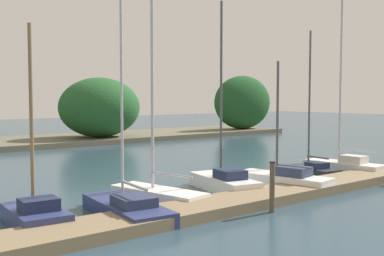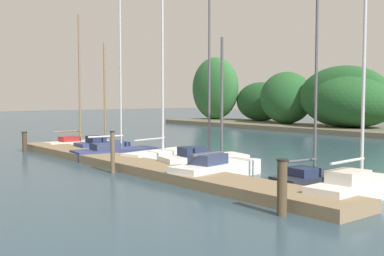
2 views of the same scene
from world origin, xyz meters
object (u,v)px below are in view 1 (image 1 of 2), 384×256
object	(u,v)px
sailboat_7	(342,164)
sailboat_6	(310,168)
sailboat_4	(223,180)
sailboat_5	(281,179)
sailboat_3	(155,191)
sailboat_1	(35,213)
sailboat_2	(125,206)
mooring_piling_1	(272,187)

from	to	relation	value
sailboat_7	sailboat_6	bearing A→B (deg)	74.56
sailboat_4	sailboat_5	world-z (taller)	sailboat_4
sailboat_3	sailboat_7	xyz separation A→B (m)	(10.56, -0.54, 0.05)
sailboat_4	sailboat_6	size ratio (longest dim) A/B	1.10
sailboat_7	sailboat_3	bearing A→B (deg)	83.30
sailboat_5	sailboat_7	bearing A→B (deg)	-92.44
sailboat_3	sailboat_6	world-z (taller)	sailboat_3
sailboat_1	sailboat_6	bearing A→B (deg)	-83.36
sailboat_2	sailboat_1	bearing A→B (deg)	83.02
sailboat_1	sailboat_6	size ratio (longest dim) A/B	0.86
sailboat_7	mooring_piling_1	world-z (taller)	sailboat_7
sailboat_4	sailboat_7	world-z (taller)	sailboat_7
sailboat_1	sailboat_4	xyz separation A→B (m)	(7.74, 0.51, 0.01)
sailboat_5	sailboat_6	world-z (taller)	sailboat_6
sailboat_2	sailboat_7	world-z (taller)	sailboat_7
sailboat_4	mooring_piling_1	size ratio (longest dim) A/B	4.52
sailboat_3	sailboat_1	bearing A→B (deg)	85.45
sailboat_1	sailboat_4	world-z (taller)	sailboat_4
sailboat_6	sailboat_7	world-z (taller)	sailboat_7
sailboat_4	sailboat_7	size ratio (longest dim) A/B	0.89
sailboat_7	mooring_piling_1	size ratio (longest dim) A/B	5.09
sailboat_1	sailboat_7	xyz separation A→B (m)	(15.10, 0.02, 0.03)
mooring_piling_1	sailboat_1	bearing A→B (deg)	154.30
sailboat_5	sailboat_2	bearing A→B (deg)	80.14
sailboat_2	sailboat_5	distance (m)	7.23
sailboat_3	mooring_piling_1	distance (m)	4.21
sailboat_1	sailboat_3	distance (m)	4.57
sailboat_3	sailboat_4	distance (m)	3.21
sailboat_4	sailboat_7	distance (m)	7.37
sailboat_2	sailboat_3	world-z (taller)	sailboat_2
sailboat_2	sailboat_7	bearing A→B (deg)	-80.07
sailboat_1	sailboat_2	xyz separation A→B (m)	(2.60, -0.64, -0.05)
sailboat_3	sailboat_6	bearing A→B (deg)	-102.49
sailboat_2	sailboat_6	xyz separation A→B (m)	(10.56, 1.06, 0.02)
sailboat_4	sailboat_7	xyz separation A→B (m)	(7.35, -0.49, 0.03)
sailboat_6	sailboat_2	bearing A→B (deg)	101.57
sailboat_1	mooring_piling_1	xyz separation A→B (m)	(6.51, -3.13, 0.43)
sailboat_1	sailboat_2	bearing A→B (deg)	-99.06
sailboat_3	sailboat_4	bearing A→B (deg)	-102.46
sailboat_3	sailboat_5	world-z (taller)	sailboat_3
sailboat_2	sailboat_5	size ratio (longest dim) A/B	1.59
sailboat_2	mooring_piling_1	bearing A→B (deg)	-115.58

